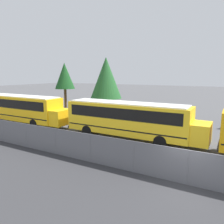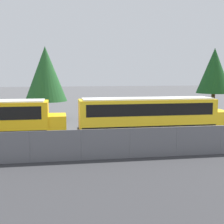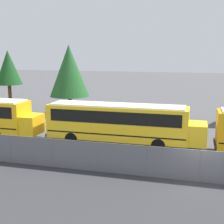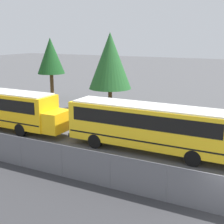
{
  "view_description": "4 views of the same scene",
  "coord_description": "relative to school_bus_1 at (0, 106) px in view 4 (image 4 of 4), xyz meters",
  "views": [
    {
      "loc": [
        1.73,
        -11.08,
        5.67
      ],
      "look_at": [
        -7.53,
        5.47,
        2.37
      ],
      "focal_mm": 35.0,
      "sensor_mm": 36.0,
      "label": 1
    },
    {
      "loc": [
        -13.32,
        -18.42,
        5.31
      ],
      "look_at": [
        -9.43,
        4.78,
        2.3
      ],
      "focal_mm": 50.0,
      "sensor_mm": 36.0,
      "label": 2
    },
    {
      "loc": [
        -0.47,
        -17.36,
        7.24
      ],
      "look_at": [
        -6.82,
        6.25,
        2.55
      ],
      "focal_mm": 50.0,
      "sensor_mm": 36.0,
      "label": 3
    },
    {
      "loc": [
        0.86,
        -13.1,
        7.71
      ],
      "look_at": [
        -9.18,
        6.28,
        2.37
      ],
      "focal_mm": 50.0,
      "sensor_mm": 36.0,
      "label": 4
    }
  ],
  "objects": [
    {
      "name": "school_bus_2",
      "position": [
        13.41,
        0.4,
        0.0
      ],
      "size": [
        12.48,
        2.45,
        3.25
      ],
      "color": "yellow",
      "rests_on": "ground_plane"
    },
    {
      "name": "tree_3",
      "position": [
        4.65,
        11.23,
        3.18
      ],
      "size": [
        4.61,
        4.61,
        8.13
      ],
      "color": "#51381E",
      "rests_on": "ground_plane"
    },
    {
      "name": "tree_2",
      "position": [
        -3.91,
        12.0,
        3.39
      ],
      "size": [
        3.32,
        3.32,
        7.54
      ],
      "color": "#51381E",
      "rests_on": "ground_plane"
    },
    {
      "name": "school_bus_1",
      "position": [
        0.0,
        0.0,
        0.0
      ],
      "size": [
        12.48,
        2.45,
        3.25
      ],
      "color": "yellow",
      "rests_on": "ground_plane"
    }
  ]
}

